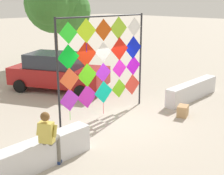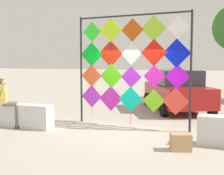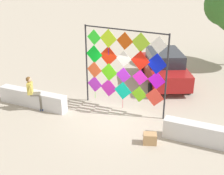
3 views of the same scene
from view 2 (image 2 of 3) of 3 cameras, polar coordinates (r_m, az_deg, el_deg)
The scene contains 6 objects.
ground at distance 9.27m, azimuth 2.00°, elevation -8.39°, with size 120.00×120.00×0.00m, color #ADA393.
plaza_ledge_left at distance 10.71m, azimuth -19.28°, elevation -4.78°, with size 3.43×0.47×0.76m, color silver.
kite_display_rack at distance 9.91m, azimuth 3.66°, elevation 4.71°, with size 3.86×0.38×3.65m.
seated_vendor at distance 10.20m, azimuth -19.02°, elevation -1.99°, with size 0.77×0.67×1.60m.
parked_car at distance 13.63m, azimuth 11.96°, elevation -0.40°, with size 3.71×4.89×1.74m.
cardboard_box_large at distance 7.61m, azimuth 12.73°, elevation -9.93°, with size 0.48×0.35×0.41m, color tan.
Camera 2 is at (2.89, -8.54, 2.16)m, focal length 48.86 mm.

